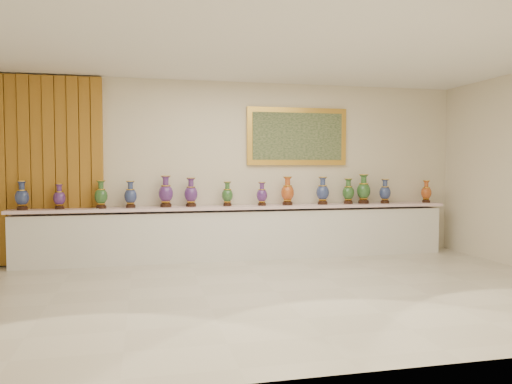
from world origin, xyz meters
TOP-DOWN VIEW (x-y plane):
  - ground at (0.00, 0.00)m, footprint 8.00×8.00m
  - room at (-2.38, 2.44)m, footprint 8.00×8.00m
  - counter at (0.00, 2.27)m, footprint 7.28×0.48m
  - vase_0 at (-3.40, 2.22)m, footprint 0.23×0.23m
  - vase_1 at (-2.87, 2.25)m, footprint 0.24×0.24m
  - vase_2 at (-2.25, 2.23)m, footprint 0.21×0.21m
  - vase_3 at (-1.80, 2.28)m, footprint 0.25×0.25m
  - vase_4 at (-1.24, 2.27)m, footprint 0.29×0.29m
  - vase_5 at (-0.83, 2.28)m, footprint 0.27×0.27m
  - vase_6 at (-0.23, 2.28)m, footprint 0.19×0.19m
  - vase_7 at (0.35, 2.22)m, footprint 0.19×0.19m
  - vase_8 at (0.81, 2.24)m, footprint 0.30×0.30m
  - vase_9 at (1.44, 2.24)m, footprint 0.24×0.24m
  - vase_10 at (1.93, 2.27)m, footprint 0.23×0.23m
  - vase_11 at (2.22, 2.27)m, footprint 0.32×0.32m
  - vase_12 at (2.62, 2.23)m, footprint 0.22×0.22m
  - vase_13 at (3.45, 2.25)m, footprint 0.25×0.25m
  - label_card at (-2.33, 2.13)m, footprint 0.10×0.06m

SIDE VIEW (x-z plane):
  - ground at x=0.00m, z-range 0.00..0.00m
  - counter at x=0.00m, z-range -0.01..0.89m
  - label_card at x=-2.33m, z-range 0.90..0.90m
  - vase_1 at x=-2.87m, z-range 0.88..1.28m
  - vase_7 at x=0.35m, z-range 0.88..1.28m
  - vase_13 at x=3.45m, z-range 0.88..1.28m
  - vase_6 at x=-0.23m, z-range 0.88..1.29m
  - vase_3 at x=-1.80m, z-range 0.88..1.31m
  - vase_12 at x=2.62m, z-range 0.88..1.31m
  - vase_2 at x=-2.25m, z-range 0.88..1.32m
  - vase_0 at x=-3.40m, z-range 0.88..1.32m
  - vase_10 at x=1.93m, z-range 0.88..1.32m
  - vase_5 at x=-0.83m, z-range 0.88..1.35m
  - vase_9 at x=1.44m, z-range 0.88..1.35m
  - vase_8 at x=0.81m, z-range 0.87..1.36m
  - vase_4 at x=-1.24m, z-range 0.87..1.38m
  - vase_11 at x=2.22m, z-range 0.87..1.39m
  - room at x=-2.38m, z-range -2.41..5.59m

